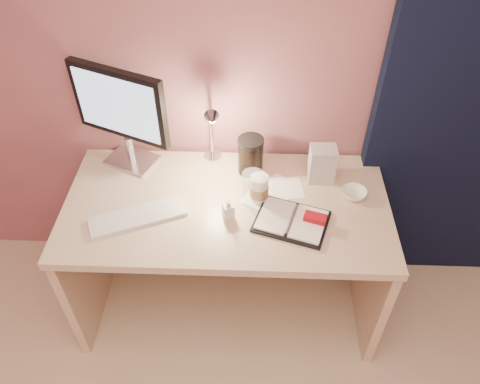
{
  "coord_description": "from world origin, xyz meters",
  "views": [
    {
      "loc": [
        0.11,
        -0.03,
        2.15
      ],
      "look_at": [
        0.06,
        1.33,
        0.85
      ],
      "focal_mm": 35.0,
      "sensor_mm": 36.0,
      "label": 1
    }
  ],
  "objects_px": {
    "desk": "(228,226)",
    "product_box": "(322,164)",
    "coffee_cup": "(259,189)",
    "keyboard": "(138,217)",
    "desk_lamp": "(206,131)",
    "planner": "(293,221)",
    "bowl": "(354,194)",
    "dark_jar": "(250,157)",
    "clear_cup": "(253,188)",
    "monitor": "(122,109)",
    "lotion_bottle": "(228,208)"
  },
  "relations": [
    {
      "from": "lotion_bottle",
      "to": "product_box",
      "type": "height_order",
      "value": "product_box"
    },
    {
      "from": "desk_lamp",
      "to": "planner",
      "type": "bearing_deg",
      "value": -48.76
    },
    {
      "from": "planner",
      "to": "monitor",
      "type": "bearing_deg",
      "value": 171.59
    },
    {
      "from": "coffee_cup",
      "to": "lotion_bottle",
      "type": "bearing_deg",
      "value": -139.55
    },
    {
      "from": "desk_lamp",
      "to": "bowl",
      "type": "bearing_deg",
      "value": -22.07
    },
    {
      "from": "dark_jar",
      "to": "planner",
      "type": "bearing_deg",
      "value": -59.92
    },
    {
      "from": "desk_lamp",
      "to": "keyboard",
      "type": "bearing_deg",
      "value": -138.64
    },
    {
      "from": "planner",
      "to": "desk",
      "type": "bearing_deg",
      "value": 166.36
    },
    {
      "from": "planner",
      "to": "dark_jar",
      "type": "height_order",
      "value": "dark_jar"
    },
    {
      "from": "desk",
      "to": "desk_lamp",
      "type": "xyz_separation_m",
      "value": [
        -0.1,
        0.15,
        0.45
      ]
    },
    {
      "from": "monitor",
      "to": "lotion_bottle",
      "type": "distance_m",
      "value": 0.63
    },
    {
      "from": "desk",
      "to": "coffee_cup",
      "type": "height_order",
      "value": "coffee_cup"
    },
    {
      "from": "coffee_cup",
      "to": "dark_jar",
      "type": "height_order",
      "value": "dark_jar"
    },
    {
      "from": "monitor",
      "to": "desk",
      "type": "bearing_deg",
      "value": 0.74
    },
    {
      "from": "dark_jar",
      "to": "desk_lamp",
      "type": "bearing_deg",
      "value": -179.95
    },
    {
      "from": "coffee_cup",
      "to": "desk_lamp",
      "type": "xyz_separation_m",
      "value": [
        -0.24,
        0.19,
        0.16
      ]
    },
    {
      "from": "clear_cup",
      "to": "keyboard",
      "type": "bearing_deg",
      "value": -166.5
    },
    {
      "from": "planner",
      "to": "coffee_cup",
      "type": "relative_size",
      "value": 2.68
    },
    {
      "from": "clear_cup",
      "to": "lotion_bottle",
      "type": "relative_size",
      "value": 1.63
    },
    {
      "from": "planner",
      "to": "dark_jar",
      "type": "relative_size",
      "value": 2.13
    },
    {
      "from": "desk",
      "to": "keyboard",
      "type": "distance_m",
      "value": 0.47
    },
    {
      "from": "clear_cup",
      "to": "product_box",
      "type": "bearing_deg",
      "value": 28.18
    },
    {
      "from": "monitor",
      "to": "clear_cup",
      "type": "bearing_deg",
      "value": -0.22
    },
    {
      "from": "planner",
      "to": "lotion_bottle",
      "type": "distance_m",
      "value": 0.27
    },
    {
      "from": "product_box",
      "to": "bowl",
      "type": "bearing_deg",
      "value": -40.85
    },
    {
      "from": "bowl",
      "to": "dark_jar",
      "type": "xyz_separation_m",
      "value": [
        -0.45,
        0.15,
        0.06
      ]
    },
    {
      "from": "monitor",
      "to": "product_box",
      "type": "height_order",
      "value": "monitor"
    },
    {
      "from": "coffee_cup",
      "to": "desk",
      "type": "bearing_deg",
      "value": 164.03
    },
    {
      "from": "clear_cup",
      "to": "coffee_cup",
      "type": "bearing_deg",
      "value": 32.29
    },
    {
      "from": "desk",
      "to": "monitor",
      "type": "bearing_deg",
      "value": 157.28
    },
    {
      "from": "desk",
      "to": "product_box",
      "type": "relative_size",
      "value": 8.19
    },
    {
      "from": "keyboard",
      "to": "dark_jar",
      "type": "xyz_separation_m",
      "value": [
        0.46,
        0.32,
        0.07
      ]
    },
    {
      "from": "keyboard",
      "to": "product_box",
      "type": "xyz_separation_m",
      "value": [
        0.78,
        0.28,
        0.08
      ]
    },
    {
      "from": "monitor",
      "to": "dark_jar",
      "type": "bearing_deg",
      "value": 18.72
    },
    {
      "from": "desk",
      "to": "monitor",
      "type": "distance_m",
      "value": 0.72
    },
    {
      "from": "monitor",
      "to": "desk_lamp",
      "type": "distance_m",
      "value": 0.37
    },
    {
      "from": "keyboard",
      "to": "lotion_bottle",
      "type": "bearing_deg",
      "value": -19.17
    },
    {
      "from": "keyboard",
      "to": "planner",
      "type": "xyz_separation_m",
      "value": [
        0.65,
        -0.0,
        0.0
      ]
    },
    {
      "from": "bowl",
      "to": "desk",
      "type": "bearing_deg",
      "value": 179.25
    },
    {
      "from": "coffee_cup",
      "to": "dark_jar",
      "type": "relative_size",
      "value": 0.79
    },
    {
      "from": "monitor",
      "to": "clear_cup",
      "type": "relative_size",
      "value": 3.07
    },
    {
      "from": "planner",
      "to": "bowl",
      "type": "bearing_deg",
      "value": 49.15
    },
    {
      "from": "monitor",
      "to": "planner",
      "type": "bearing_deg",
      "value": -2.72
    },
    {
      "from": "monitor",
      "to": "bowl",
      "type": "distance_m",
      "value": 1.07
    },
    {
      "from": "coffee_cup",
      "to": "product_box",
      "type": "xyz_separation_m",
      "value": [
        0.28,
        0.15,
        0.03
      ]
    },
    {
      "from": "desk",
      "to": "keyboard",
      "type": "relative_size",
      "value": 3.53
    },
    {
      "from": "desk",
      "to": "planner",
      "type": "bearing_deg",
      "value": -31.41
    },
    {
      "from": "coffee_cup",
      "to": "product_box",
      "type": "relative_size",
      "value": 0.75
    },
    {
      "from": "coffee_cup",
      "to": "product_box",
      "type": "height_order",
      "value": "product_box"
    },
    {
      "from": "product_box",
      "to": "coffee_cup",
      "type": "bearing_deg",
      "value": -153.73
    }
  ]
}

